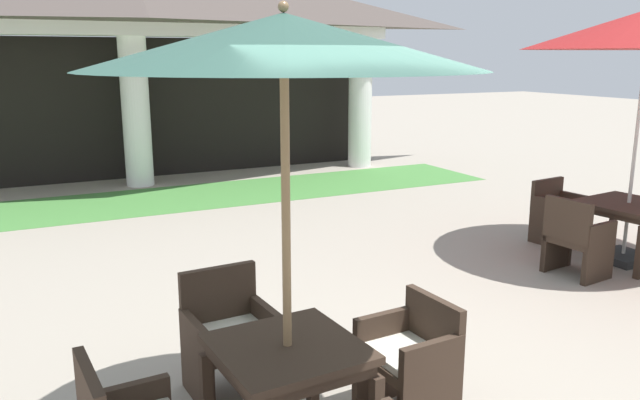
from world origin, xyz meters
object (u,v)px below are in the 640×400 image
at_px(patio_table_near_foreground, 288,362).
at_px(patio_umbrella_near_foreground, 284,47).
at_px(patio_table_mid_left, 628,210).
at_px(patio_chair_mid_left_west, 576,240).
at_px(patio_chair_mid_left_north, 558,213).
at_px(patio_chair_near_foreground_east, 410,361).
at_px(patio_chair_near_foreground_north, 230,338).

bearing_deg(patio_table_near_foreground, patio_umbrella_near_foreground, 9.46).
relative_size(patio_table_mid_left, patio_chair_mid_left_west, 1.20).
distance_m(patio_table_mid_left, patio_chair_mid_left_north, 1.00).
height_order(patio_table_near_foreground, patio_table_mid_left, patio_table_near_foreground).
xyz_separation_m(patio_umbrella_near_foreground, patio_chair_mid_left_west, (4.24, 1.63, -2.07)).
relative_size(patio_umbrella_near_foreground, patio_chair_mid_left_north, 3.30).
bearing_deg(patio_chair_near_foreground_east, patio_table_mid_left, -72.07).
bearing_deg(patio_chair_mid_left_west, patio_chair_near_foreground_east, -71.27).
distance_m(patio_chair_near_foreground_north, patio_chair_mid_left_west, 4.35).
bearing_deg(patio_table_near_foreground, patio_chair_mid_left_north, 27.99).
height_order(patio_chair_near_foreground_north, patio_chair_near_foreground_east, patio_chair_near_foreground_north).
xyz_separation_m(patio_umbrella_near_foreground, patio_chair_mid_left_north, (5.09, 2.70, -2.10)).
distance_m(patio_chair_near_foreground_north, patio_table_mid_left, 5.33).
bearing_deg(patio_chair_near_foreground_east, patio_table_near_foreground, 90.00).
height_order(patio_table_near_foreground, patio_chair_mid_left_north, patio_chair_mid_left_north).
relative_size(patio_table_near_foreground, patio_table_mid_left, 0.82).
relative_size(patio_chair_near_foreground_east, patio_table_mid_left, 0.76).
xyz_separation_m(patio_table_mid_left, patio_chair_mid_left_west, (-0.96, -0.11, -0.21)).
relative_size(patio_table_mid_left, patio_chair_mid_left_north, 1.32).
xyz_separation_m(patio_umbrella_near_foreground, patio_chair_near_foreground_east, (0.94, 0.06, -2.09)).
bearing_deg(patio_chair_mid_left_west, patio_table_mid_left, 90.00).
height_order(patio_chair_near_foreground_north, patio_table_mid_left, patio_chair_near_foreground_north).
bearing_deg(patio_chair_near_foreground_north, patio_chair_mid_left_west, -174.57).
bearing_deg(patio_table_near_foreground, patio_chair_near_foreground_east, 3.62).
distance_m(patio_umbrella_near_foreground, patio_table_mid_left, 5.79).
bearing_deg(patio_table_mid_left, patio_chair_mid_left_west, -173.28).
bearing_deg(patio_umbrella_near_foreground, patio_table_near_foreground, -170.54).
distance_m(patio_table_near_foreground, patio_chair_mid_left_north, 5.77).
bearing_deg(patio_table_mid_left, patio_umbrella_near_foreground, -161.47).
bearing_deg(patio_umbrella_near_foreground, patio_chair_mid_left_west, 21.04).
distance_m(patio_umbrella_near_foreground, patio_chair_near_foreground_north, 2.29).
bearing_deg(patio_chair_near_foreground_east, patio_chair_mid_left_west, -68.17).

